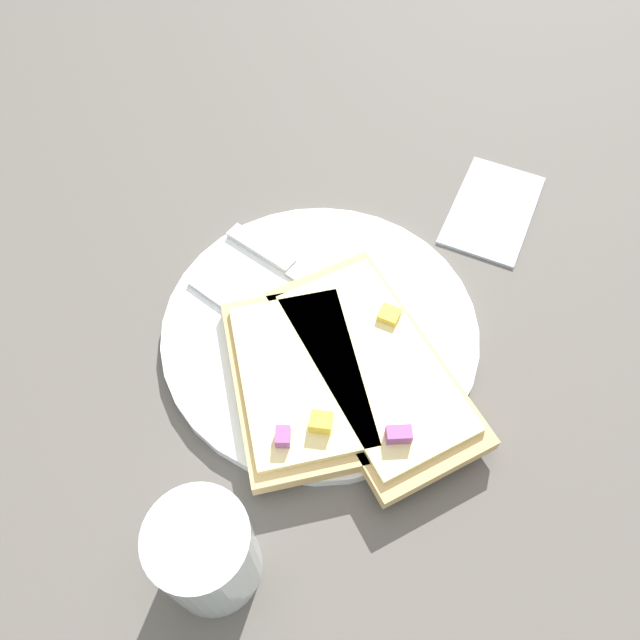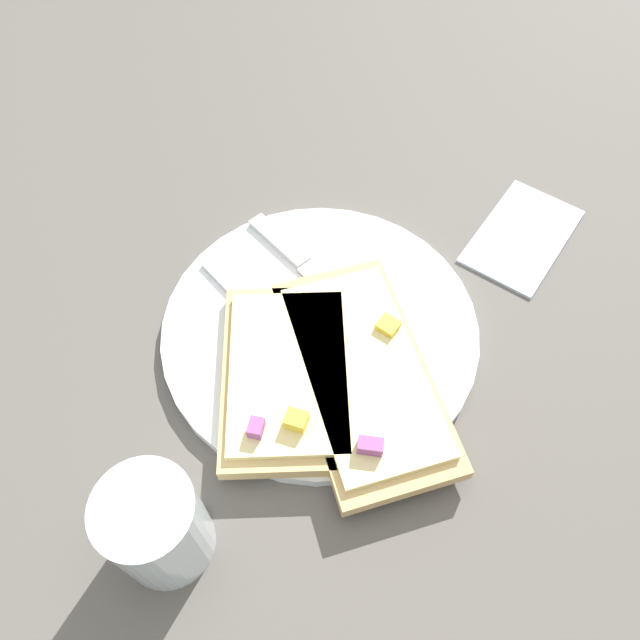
{
  "view_description": "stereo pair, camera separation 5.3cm",
  "coord_description": "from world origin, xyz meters",
  "px_view_note": "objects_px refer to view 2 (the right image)",
  "views": [
    {
      "loc": [
        -0.26,
        -0.12,
        0.47
      ],
      "look_at": [
        0.0,
        0.0,
        0.02
      ],
      "focal_mm": 35.0,
      "sensor_mm": 36.0,
      "label": 1
    },
    {
      "loc": [
        -0.24,
        -0.16,
        0.47
      ],
      "look_at": [
        0.0,
        0.0,
        0.02
      ],
      "focal_mm": 35.0,
      "sensor_mm": 36.0,
      "label": 2
    }
  ],
  "objects_px": {
    "plate": "(320,330)",
    "napkin": "(523,235)",
    "knife": "(310,269)",
    "pizza_slice_main": "(363,373)",
    "pizza_slice_corner": "(288,375)",
    "drinking_glass": "(157,527)",
    "fork": "(282,339)"
  },
  "relations": [
    {
      "from": "pizza_slice_corner",
      "to": "knife",
      "type": "bearing_deg",
      "value": 169.61
    },
    {
      "from": "plate",
      "to": "pizza_slice_main",
      "type": "relative_size",
      "value": 1.22
    },
    {
      "from": "fork",
      "to": "pizza_slice_corner",
      "type": "relative_size",
      "value": 1.0
    },
    {
      "from": "plate",
      "to": "pizza_slice_main",
      "type": "xyz_separation_m",
      "value": [
        -0.02,
        -0.06,
        0.02
      ]
    },
    {
      "from": "plate",
      "to": "fork",
      "type": "height_order",
      "value": "fork"
    },
    {
      "from": "plate",
      "to": "knife",
      "type": "height_order",
      "value": "knife"
    },
    {
      "from": "pizza_slice_corner",
      "to": "drinking_glass",
      "type": "xyz_separation_m",
      "value": [
        -0.15,
        -0.0,
        0.02
      ]
    },
    {
      "from": "plate",
      "to": "napkin",
      "type": "height_order",
      "value": "plate"
    },
    {
      "from": "plate",
      "to": "drinking_glass",
      "type": "height_order",
      "value": "drinking_glass"
    },
    {
      "from": "knife",
      "to": "drinking_glass",
      "type": "distance_m",
      "value": 0.26
    },
    {
      "from": "pizza_slice_corner",
      "to": "drinking_glass",
      "type": "height_order",
      "value": "drinking_glass"
    },
    {
      "from": "plate",
      "to": "napkin",
      "type": "xyz_separation_m",
      "value": [
        0.2,
        -0.1,
        -0.0
      ]
    },
    {
      "from": "drinking_glass",
      "to": "pizza_slice_corner",
      "type": "bearing_deg",
      "value": 1.53
    },
    {
      "from": "fork",
      "to": "napkin",
      "type": "relative_size",
      "value": 1.53
    },
    {
      "from": "knife",
      "to": "pizza_slice_corner",
      "type": "distance_m",
      "value": 0.11
    },
    {
      "from": "drinking_glass",
      "to": "napkin",
      "type": "height_order",
      "value": "drinking_glass"
    },
    {
      "from": "drinking_glass",
      "to": "napkin",
      "type": "bearing_deg",
      "value": -11.74
    },
    {
      "from": "fork",
      "to": "napkin",
      "type": "xyz_separation_m",
      "value": [
        0.24,
        -0.12,
        -0.01
      ]
    },
    {
      "from": "fork",
      "to": "drinking_glass",
      "type": "bearing_deg",
      "value": -65.78
    },
    {
      "from": "plate",
      "to": "knife",
      "type": "xyz_separation_m",
      "value": [
        0.04,
        0.04,
        0.01
      ]
    },
    {
      "from": "pizza_slice_main",
      "to": "pizza_slice_corner",
      "type": "relative_size",
      "value": 1.15
    },
    {
      "from": "plate",
      "to": "pizza_slice_main",
      "type": "bearing_deg",
      "value": -110.38
    },
    {
      "from": "pizza_slice_main",
      "to": "plate",
      "type": "bearing_deg",
      "value": 18.02
    },
    {
      "from": "plate",
      "to": "drinking_glass",
      "type": "relative_size",
      "value": 3.06
    },
    {
      "from": "plate",
      "to": "knife",
      "type": "distance_m",
      "value": 0.06
    },
    {
      "from": "plate",
      "to": "fork",
      "type": "distance_m",
      "value": 0.04
    },
    {
      "from": "plate",
      "to": "napkin",
      "type": "distance_m",
      "value": 0.23
    },
    {
      "from": "drinking_glass",
      "to": "napkin",
      "type": "xyz_separation_m",
      "value": [
        0.41,
        -0.09,
        -0.04
      ]
    },
    {
      "from": "fork",
      "to": "drinking_glass",
      "type": "relative_size",
      "value": 2.18
    },
    {
      "from": "knife",
      "to": "pizza_slice_corner",
      "type": "relative_size",
      "value": 0.97
    },
    {
      "from": "fork",
      "to": "pizza_slice_main",
      "type": "bearing_deg",
      "value": 20.99
    },
    {
      "from": "plate",
      "to": "drinking_glass",
      "type": "xyz_separation_m",
      "value": [
        -0.21,
        -0.01,
        0.04
      ]
    }
  ]
}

